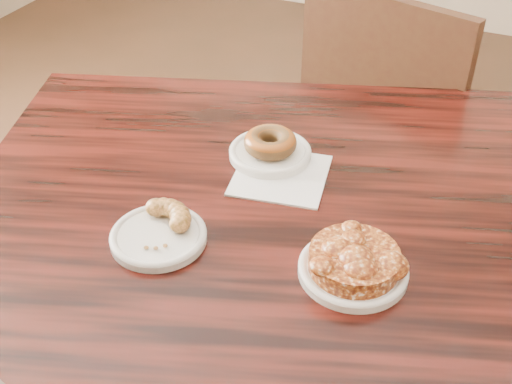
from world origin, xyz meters
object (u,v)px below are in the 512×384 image
at_px(chair_far, 404,138).
at_px(apple_fritter, 355,256).
at_px(glazed_donut, 270,142).
at_px(cruller_fragment, 157,227).

distance_m(chair_far, apple_fritter, 0.93).
height_order(chair_far, apple_fritter, chair_far).
height_order(glazed_donut, apple_fritter, apple_fritter).
xyz_separation_m(chair_far, glazed_donut, (-0.14, -0.64, 0.33)).
xyz_separation_m(glazed_donut, apple_fritter, (0.22, -0.22, 0.00)).
distance_m(apple_fritter, cruller_fragment, 0.29).
bearing_deg(glazed_donut, apple_fritter, -45.59).
bearing_deg(chair_far, glazed_donut, 94.30).
bearing_deg(cruller_fragment, apple_fritter, 9.36).
bearing_deg(cruller_fragment, glazed_donut, 75.53).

